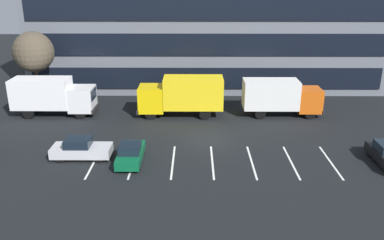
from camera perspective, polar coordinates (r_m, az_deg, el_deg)
The scene contains 9 objects.
ground_plane at distance 32.69m, azimuth 2.59°, elevation -2.77°, with size 120.00×120.00×0.00m, color black.
office_building at distance 48.40m, azimuth 1.94°, elevation 13.51°, with size 39.03×11.34×14.40m.
lot_markings at distance 28.95m, azimuth 2.88°, elevation -5.89°, with size 16.94×5.40×0.01m.
box_truck_white at distance 39.86m, azimuth -19.07°, elevation 3.37°, with size 7.60×2.52×3.53m.
box_truck_orange at distance 38.50m, azimuth 12.32°, elevation 3.33°, with size 7.31×2.42×3.39m.
box_truck_yellow_all at distance 37.53m, azimuth -1.35°, elevation 3.62°, with size 7.91×2.62×3.67m.
sedan_forest at distance 28.93m, azimuth -8.63°, elevation -4.69°, with size 1.65×3.93×1.41m.
sedan_silver at distance 30.29m, azimuth -15.35°, elevation -3.94°, with size 4.23×1.77×1.52m.
bare_tree at distance 42.90m, azimuth -21.40°, elevation 8.90°, with size 3.93×3.93×7.37m.
Camera 1 is at (-1.27, -30.13, 12.61)m, focal length 37.91 mm.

